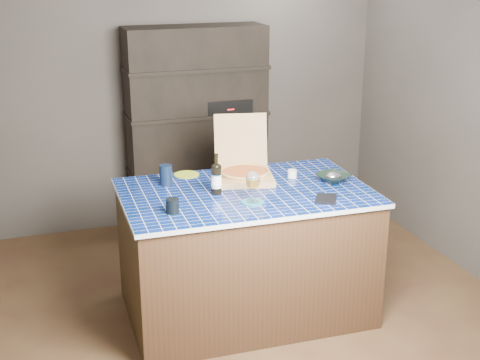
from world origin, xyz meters
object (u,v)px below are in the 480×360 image
object	(u,v)px
pizza_box	(244,171)
mead_bottle	(216,178)
kitchen_island	(245,252)
bowl	(333,178)
wine_glass	(253,181)
dvd_case	(326,199)

from	to	relation	value
pizza_box	mead_bottle	distance (m)	0.35
kitchen_island	bowl	bearing A→B (deg)	0.14
wine_glass	dvd_case	size ratio (longest dim) A/B	1.13
wine_glass	dvd_case	distance (m)	0.49
mead_bottle	bowl	size ratio (longest dim) A/B	1.24
pizza_box	mead_bottle	bearing A→B (deg)	-128.40
pizza_box	wine_glass	world-z (taller)	pizza_box
kitchen_island	mead_bottle	world-z (taller)	mead_bottle
wine_glass	bowl	bearing A→B (deg)	17.91
wine_glass	kitchen_island	bearing A→B (deg)	82.24
pizza_box	dvd_case	xyz separation A→B (m)	(0.36, -0.56, -0.05)
dvd_case	bowl	world-z (taller)	bowl
mead_bottle	dvd_case	world-z (taller)	mead_bottle
pizza_box	dvd_case	world-z (taller)	pizza_box
kitchen_island	mead_bottle	distance (m)	0.59
bowl	mead_bottle	bearing A→B (deg)	178.52
wine_glass	bowl	size ratio (longest dim) A/B	0.93
kitchen_island	dvd_case	bearing A→B (deg)	-36.35
pizza_box	bowl	world-z (taller)	pizza_box
bowl	pizza_box	bearing A→B (deg)	156.43
kitchen_island	dvd_case	xyz separation A→B (m)	(0.43, -0.33, 0.45)
dvd_case	bowl	distance (m)	0.38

